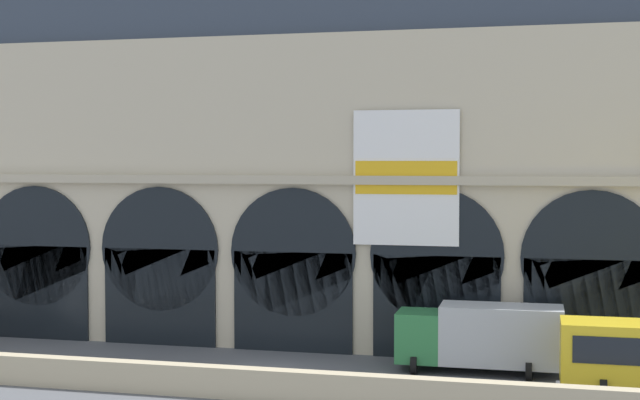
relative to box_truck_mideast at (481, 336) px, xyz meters
name	(u,v)px	position (x,y,z in m)	size (l,w,h in m)	color
ground_plane	(264,374)	(-9.61, -2.61, -1.70)	(200.00, 200.00, 0.00)	#54565B
quay_parapet_wall	(233,383)	(-9.61, -6.93, -1.06)	(90.00, 0.70, 1.28)	#BCAD8C
station_building	(307,166)	(-9.58, 5.09, 7.73)	(45.11, 5.83, 19.33)	beige
box_truck_mideast	(481,336)	(0.00, 0.00, 0.00)	(7.50, 2.91, 3.12)	#2D7A42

